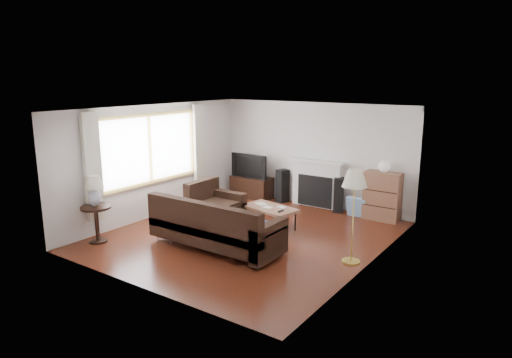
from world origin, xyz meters
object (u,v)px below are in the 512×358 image
Objects in this scene: tv_stand at (252,187)px; sectional_sofa at (216,225)px; coffee_table at (270,217)px; floor_lamp at (353,217)px; bookshelf at (382,196)px; side_table at (97,224)px.

sectional_sofa is at bearing -65.06° from tv_stand.
coffee_table is at bearing -45.95° from tv_stand.
sectional_sofa is 1.69× the size of floor_lamp.
sectional_sofa is 2.48m from floor_lamp.
side_table is at bearing -131.82° from bookshelf.
sectional_sofa is 2.39× the size of coffee_table.
sectional_sofa is at bearing -119.72° from bookshelf.
tv_stand is at bearing 114.94° from sectional_sofa.
coffee_table is 0.71× the size of floor_lamp.
side_table is at bearing -119.31° from coffee_table.
floor_lamp is at bearing -7.88° from coffee_table.
coffee_table is 3.42m from side_table.
bookshelf reaches higher than coffee_table.
side_table is at bearing -96.55° from tv_stand.
floor_lamp reaches higher than side_table.
tv_stand is 4.40m from side_table.
floor_lamp is at bearing 18.32° from sectional_sofa.
bookshelf is 3.88m from sectional_sofa.
floor_lamp is at bearing -33.29° from tv_stand.
floor_lamp is 4.76m from side_table.
coffee_table is 1.63× the size of side_table.
tv_stand is 1.55× the size of side_table.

